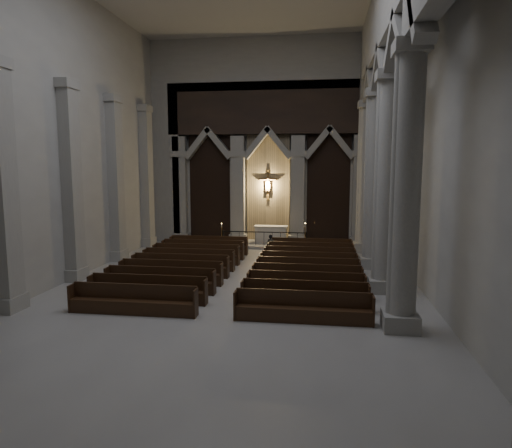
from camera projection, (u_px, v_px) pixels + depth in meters
The scene contains 11 objects.
room at pixel (228, 79), 15.41m from camera, with size 24.00×24.10×12.00m.
sanctuary_wall at pixel (268, 132), 26.86m from camera, with size 14.00×0.77×12.00m.
right_arcade at pixel (390, 75), 15.91m from camera, with size 1.00×24.00×12.00m.
left_pilasters at pixel (96, 183), 20.27m from camera, with size 0.60×13.00×8.03m.
sanctuary_step at pixel (266, 244), 26.79m from camera, with size 8.50×2.60×0.15m, color #9C9A92.
altar at pixel (271, 234), 26.85m from camera, with size 1.96×0.79×1.00m.
altar_rail at pixel (264, 237), 25.96m from camera, with size 4.86×0.09×0.95m.
candle_stand_left at pixel (222, 240), 26.28m from camera, with size 0.23×0.23×1.39m.
candle_stand_right at pixel (305, 242), 25.46m from camera, with size 0.25×0.25×1.50m.
pews at pixel (243, 271), 19.05m from camera, with size 9.60×10.41×0.94m.
worshipper at pixel (271, 246), 23.53m from camera, with size 0.42×0.27×1.14m, color black.
Camera 1 is at (3.18, -15.62, 4.75)m, focal length 32.00 mm.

